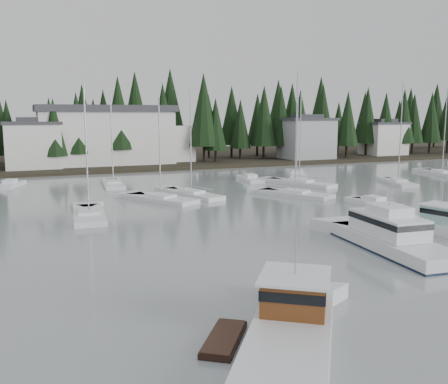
% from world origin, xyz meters
% --- Properties ---
extents(far_shore_land, '(240.00, 54.00, 1.00)m').
position_xyz_m(far_shore_land, '(0.00, 97.00, 0.00)').
color(far_shore_land, black).
rests_on(far_shore_land, ground).
extents(conifer_treeline, '(200.00, 22.00, 20.00)m').
position_xyz_m(conifer_treeline, '(0.00, 86.00, 0.00)').
color(conifer_treeline, black).
rests_on(conifer_treeline, ground).
extents(house_west, '(9.54, 7.42, 8.75)m').
position_xyz_m(house_west, '(-18.00, 79.00, 4.65)').
color(house_west, silver).
rests_on(house_west, ground).
extents(house_east_a, '(10.60, 8.48, 9.25)m').
position_xyz_m(house_east_a, '(36.00, 78.00, 4.90)').
color(house_east_a, '#999EA0').
rests_on(house_east_a, ground).
extents(house_east_b, '(9.54, 7.42, 8.25)m').
position_xyz_m(house_east_b, '(58.00, 80.00, 4.40)').
color(house_east_b, silver).
rests_on(house_east_b, ground).
extents(harbor_inn, '(29.50, 11.50, 10.90)m').
position_xyz_m(harbor_inn, '(-2.96, 82.34, 5.78)').
color(harbor_inn, silver).
rests_on(harbor_inn, ground).
extents(lobster_boat_brown, '(8.59, 10.14, 4.98)m').
position_xyz_m(lobster_boat_brown, '(-10.29, 4.47, 0.57)').
color(lobster_boat_brown, silver).
rests_on(lobster_boat_brown, ground).
extents(cabin_cruiser_center, '(4.59, 11.79, 4.95)m').
position_xyz_m(cabin_cruiser_center, '(4.02, 14.74, 0.74)').
color(cabin_cruiser_center, silver).
rests_on(cabin_cruiser_center, ground).
extents(sailboat_0, '(6.57, 11.02, 13.05)m').
position_xyz_m(sailboat_0, '(15.54, 46.65, 0.06)').
color(sailboat_0, silver).
rests_on(sailboat_0, ground).
extents(sailboat_1, '(3.34, 8.72, 12.86)m').
position_xyz_m(sailboat_1, '(-8.63, 55.29, 0.08)').
color(sailboat_1, silver).
rests_on(sailboat_1, ground).
extents(sailboat_6, '(7.15, 9.56, 12.29)m').
position_xyz_m(sailboat_6, '(-5.85, 41.10, 0.06)').
color(sailboat_6, silver).
rests_on(sailboat_6, ground).
extents(sailboat_7, '(6.94, 9.54, 15.00)m').
position_xyz_m(sailboat_7, '(9.95, 38.28, 0.08)').
color(sailboat_7, silver).
rests_on(sailboat_7, ground).
extents(sailboat_8, '(4.92, 8.58, 14.63)m').
position_xyz_m(sailboat_8, '(28.67, 41.80, 0.10)').
color(sailboat_8, silver).
rests_on(sailboat_8, ground).
extents(sailboat_9, '(6.07, 8.87, 13.40)m').
position_xyz_m(sailboat_9, '(20.80, 56.22, 0.08)').
color(sailboat_9, silver).
rests_on(sailboat_9, ground).
extents(sailboat_10, '(4.90, 10.23, 14.55)m').
position_xyz_m(sailboat_10, '(42.96, 47.76, 0.08)').
color(sailboat_10, silver).
rests_on(sailboat_10, ground).
extents(sailboat_11, '(3.68, 9.53, 12.84)m').
position_xyz_m(sailboat_11, '(-14.57, 34.78, 0.07)').
color(sailboat_11, silver).
rests_on(sailboat_11, ground).
extents(sailboat_12, '(5.35, 10.30, 13.06)m').
position_xyz_m(sailboat_12, '(-1.52, 43.09, 0.07)').
color(sailboat_12, silver).
rests_on(sailboat_12, ground).
extents(runabout_1, '(2.88, 6.25, 1.42)m').
position_xyz_m(runabout_1, '(14.57, 29.49, 0.13)').
color(runabout_1, silver).
rests_on(runabout_1, ground).
extents(runabout_3, '(3.94, 5.94, 1.42)m').
position_xyz_m(runabout_3, '(-21.70, 59.74, 0.13)').
color(runabout_3, silver).
rests_on(runabout_3, ground).
extents(runabout_4, '(2.92, 6.73, 1.42)m').
position_xyz_m(runabout_4, '(11.04, 52.99, 0.13)').
color(runabout_4, silver).
rests_on(runabout_4, ground).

